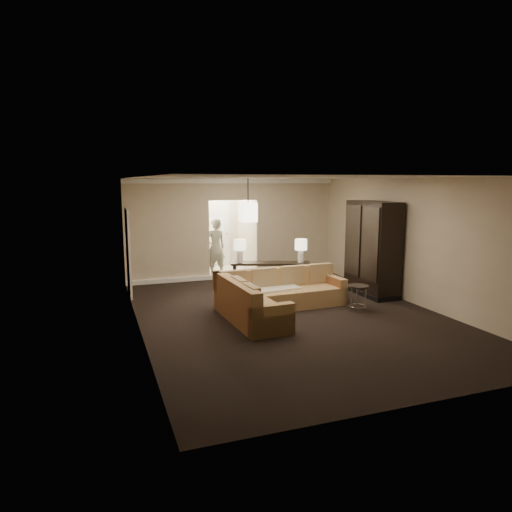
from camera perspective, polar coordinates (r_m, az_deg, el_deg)
name	(u,v)px	position (r m, az deg, el deg)	size (l,w,h in m)	color
ground	(290,316)	(9.48, 4.30, -7.44)	(8.00, 8.00, 0.00)	black
wall_back	(233,229)	(12.90, -2.84, 3.42)	(6.00, 0.04, 2.80)	beige
wall_front	(428,295)	(5.82, 20.68, -4.53)	(6.00, 0.04, 2.80)	beige
wall_left	(138,257)	(8.42, -14.59, -0.06)	(0.04, 8.00, 2.80)	beige
wall_right	(415,242)	(10.74, 19.21, 1.70)	(0.04, 8.00, 2.80)	beige
ceiling	(292,178)	(9.07, 4.52, 9.75)	(6.00, 8.00, 0.02)	white
crown_molding	(234,181)	(12.78, -2.82, 9.34)	(6.00, 0.10, 0.12)	white
baseboard	(234,276)	(13.06, -2.73, -2.46)	(6.00, 0.10, 0.12)	white
side_door	(128,253)	(11.24, -15.66, 0.39)	(0.05, 0.90, 2.10)	silver
foyer	(221,228)	(14.19, -4.40, 3.54)	(1.44, 2.02, 2.80)	silver
sectional_sofa	(274,297)	(9.58, 2.21, -5.12)	(2.87, 2.31, 0.85)	brown
coffee_table	(268,294)	(10.27, 1.55, -4.78)	(1.23, 1.23, 0.46)	white
console_table	(270,274)	(11.32, 1.80, -2.30)	(1.98, 1.05, 0.75)	black
armoire	(372,250)	(11.35, 14.29, 0.70)	(0.67, 1.57, 2.26)	black
drink_table	(358,293)	(9.94, 12.64, -4.48)	(0.44, 0.44, 0.55)	black
table_lamp_left	(240,247)	(11.20, -2.02, 1.13)	(0.30, 0.30, 0.57)	white
table_lamp_right	(301,247)	(11.26, 5.63, 1.14)	(0.30, 0.30, 0.57)	white
pendant_light	(248,212)	(11.62, -1.00, 5.50)	(0.38, 0.38, 1.09)	black
person	(216,245)	(13.12, -5.08, 1.43)	(0.67, 0.45, 1.86)	beige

